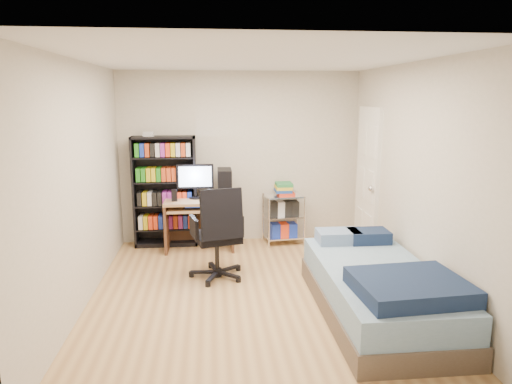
{
  "coord_description": "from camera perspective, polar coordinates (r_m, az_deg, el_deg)",
  "views": [
    {
      "loc": [
        -0.42,
        -4.68,
        2.13
      ],
      "look_at": [
        0.08,
        0.4,
        1.07
      ],
      "focal_mm": 32.0,
      "sensor_mm": 36.0,
      "label": 1
    }
  ],
  "objects": [
    {
      "name": "room",
      "position": [
        4.78,
        -0.5,
        1.18
      ],
      "size": [
        3.58,
        4.08,
        2.58
      ],
      "color": "tan",
      "rests_on": "ground"
    },
    {
      "name": "media_shelf",
      "position": [
        6.68,
        -11.31,
        0.22
      ],
      "size": [
        0.89,
        0.3,
        1.66
      ],
      "color": "black",
      "rests_on": "room"
    },
    {
      "name": "computer_desk",
      "position": [
        6.5,
        -6.27,
        -1.43
      ],
      "size": [
        0.96,
        0.56,
        1.21
      ],
      "color": "tan",
      "rests_on": "room"
    },
    {
      "name": "office_chair",
      "position": [
        5.47,
        -4.77,
        -7.17
      ],
      "size": [
        0.82,
        0.82,
        1.12
      ],
      "rotation": [
        0.0,
        0.0,
        0.26
      ],
      "color": "black",
      "rests_on": "room"
    },
    {
      "name": "wire_cart",
      "position": [
        6.7,
        3.48,
        -1.57
      ],
      "size": [
        0.6,
        0.46,
        0.9
      ],
      "rotation": [
        0.0,
        0.0,
        0.12
      ],
      "color": "white",
      "rests_on": "room"
    },
    {
      "name": "bed",
      "position": [
        4.75,
        15.03,
        -11.65
      ],
      "size": [
        1.08,
        2.16,
        0.62
      ],
      "color": "brown",
      "rests_on": "room"
    },
    {
      "name": "door",
      "position": [
        6.49,
        13.75,
        1.42
      ],
      "size": [
        0.12,
        0.8,
        2.0
      ],
      "color": "white",
      "rests_on": "room"
    }
  ]
}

